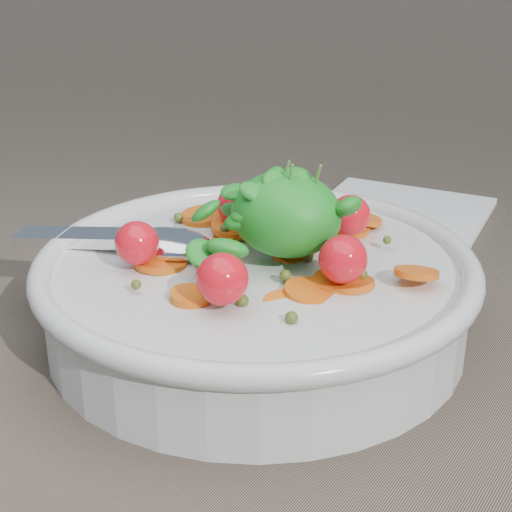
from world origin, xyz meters
The scene contains 3 objects.
ground centered at (0.00, 0.00, 0.00)m, with size 6.00×6.00×0.00m, color #756553.
bowl centered at (0.00, -0.01, 0.03)m, with size 0.30×0.28×0.12m.
napkin centered at (-0.01, 0.25, 0.00)m, with size 0.15×0.13×0.01m, color white.
Camera 1 is at (0.25, -0.39, 0.26)m, focal length 55.00 mm.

